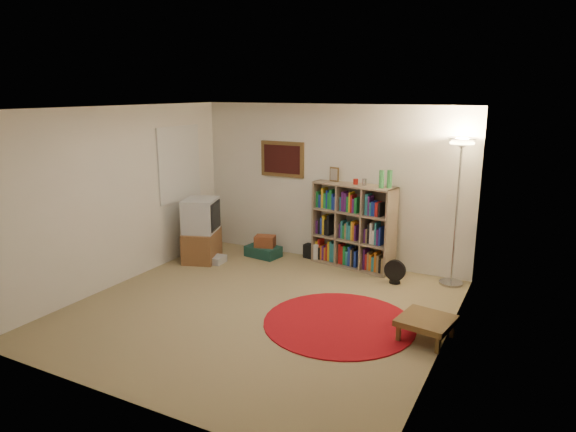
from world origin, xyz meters
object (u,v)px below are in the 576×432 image
bookshelf (352,227)px  floor_lamp (460,164)px  suitcase (263,251)px  tv_stand (202,231)px  floor_fan (395,272)px  side_table (426,321)px

bookshelf → floor_lamp: size_ratio=0.76×
floor_lamp → suitcase: (-3.02, -0.15, -1.64)m
tv_stand → floor_fan: bearing=-11.8°
bookshelf → side_table: 2.55m
tv_stand → side_table: size_ratio=1.60×
suitcase → tv_stand: bearing=-135.3°
floor_fan → tv_stand: tv_stand is taller
floor_lamp → side_table: size_ratio=3.27×
floor_lamp → floor_fan: size_ratio=5.95×
floor_lamp → suitcase: bearing=-177.2°
suitcase → side_table: (3.08, -1.71, 0.13)m
tv_stand → suitcase: size_ratio=1.72×
floor_lamp → tv_stand: floor_lamp is taller
floor_fan → side_table: (0.79, -1.52, 0.04)m
floor_lamp → floor_fan: floor_lamp is taller
floor_fan → tv_stand: (-3.09, -0.41, 0.31)m
floor_lamp → suitcase: size_ratio=3.53×
bookshelf → tv_stand: (-2.27, -0.83, -0.15)m
bookshelf → floor_lamp: 1.90m
bookshelf → side_table: (1.60, -1.94, -0.42)m
floor_lamp → floor_fan: bearing=-154.5°
suitcase → floor_fan: bearing=2.6°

